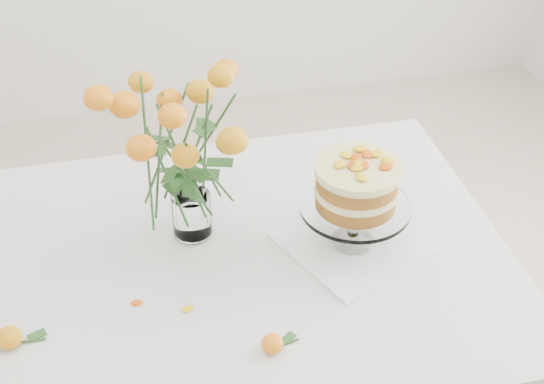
{
  "coord_description": "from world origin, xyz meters",
  "views": [
    {
      "loc": [
        -0.09,
        -1.24,
        1.88
      ],
      "look_at": [
        0.2,
        0.04,
        0.89
      ],
      "focal_mm": 50.0,
      "sensor_mm": 36.0,
      "label": 1
    }
  ],
  "objects": [
    {
      "name": "stray_petal_b",
      "position": [
        -0.02,
        -0.14,
        0.76
      ],
      "size": [
        0.03,
        0.02,
        0.0
      ],
      "primitive_type": "ellipsoid",
      "color": "yellow",
      "rests_on": "table"
    },
    {
      "name": "loose_rose_near",
      "position": [
        -0.37,
        -0.16,
        0.78
      ],
      "size": [
        0.09,
        0.05,
        0.04
      ],
      "rotation": [
        0.0,
        0.0,
        -0.02
      ],
      "color": "gold",
      "rests_on": "table"
    },
    {
      "name": "loose_rose_far",
      "position": [
        0.13,
        -0.28,
        0.77
      ],
      "size": [
        0.08,
        0.04,
        0.04
      ],
      "rotation": [
        0.0,
        0.0,
        0.23
      ],
      "color": "orange",
      "rests_on": "table"
    },
    {
      "name": "rose_vase",
      "position": [
        0.02,
        0.09,
        1.02
      ],
      "size": [
        0.31,
        0.31,
        0.45
      ],
      "rotation": [
        0.0,
        0.0,
        0.07
      ],
      "color": "white",
      "rests_on": "table"
    },
    {
      "name": "napkin",
      "position": [
        0.37,
        -0.02,
        0.76
      ],
      "size": [
        0.36,
        0.36,
        0.01
      ],
      "primitive_type": "cube",
      "rotation": [
        0.0,
        0.0,
        0.42
      ],
      "color": "white",
      "rests_on": "table"
    },
    {
      "name": "cake_stand",
      "position": [
        0.37,
        -0.02,
        0.91
      ],
      "size": [
        0.24,
        0.24,
        0.22
      ],
      "rotation": [
        0.0,
        0.0,
        -0.18
      ],
      "color": "white",
      "rests_on": "napkin"
    },
    {
      "name": "stray_petal_a",
      "position": [
        -0.12,
        -0.1,
        0.76
      ],
      "size": [
        0.03,
        0.02,
        0.0
      ],
      "primitive_type": "ellipsoid",
      "color": "yellow",
      "rests_on": "table"
    },
    {
      "name": "table",
      "position": [
        0.0,
        0.0,
        0.67
      ],
      "size": [
        1.43,
        0.93,
        0.76
      ],
      "color": "tan",
      "rests_on": "ground"
    }
  ]
}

